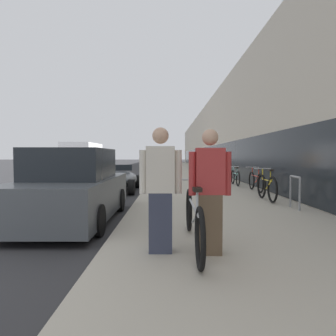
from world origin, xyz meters
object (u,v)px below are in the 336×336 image
person_bystander (160,190)px  vintage_roadster_curbside (116,180)px  parked_sedan_curbside (72,189)px  tandem_bicycle (193,220)px  cruiser_bike_middle (255,181)px  moving_truck (84,158)px  bike_rack_hoop (294,189)px  cruiser_bike_farthest (235,177)px  person_rider (209,191)px  cruiser_bike_nearest (266,187)px

person_bystander → vintage_roadster_curbside: size_ratio=0.41×
parked_sedan_curbside → tandem_bicycle: bearing=-42.5°
cruiser_bike_middle → moving_truck: 17.78m
parked_sedan_curbside → moving_truck: bearing=104.9°
bike_rack_hoop → vintage_roadster_curbside: vintage_roadster_curbside is taller
cruiser_bike_farthest → moving_truck: (-10.27, 11.97, 0.79)m
person_rider → moving_truck: moving_truck is taller
parked_sedan_curbside → vintage_roadster_curbside: bearing=89.9°
person_rider → bike_rack_hoop: bearing=52.6°
cruiser_bike_farthest → vintage_roadster_curbside: bearing=-167.6°
person_rider → moving_truck: (-7.76, 21.56, 0.29)m
cruiser_bike_middle → moving_truck: moving_truck is taller
person_rider → tandem_bicycle: bearing=121.4°
person_bystander → bike_rack_hoop: 4.77m
person_bystander → bike_rack_hoop: bearing=45.5°
person_bystander → cruiser_bike_nearest: person_bystander is taller
tandem_bicycle → cruiser_bike_middle: bearing=66.8°
parked_sedan_curbside → cruiser_bike_nearest: bearing=23.5°
tandem_bicycle → cruiser_bike_middle: (2.97, 6.93, -0.02)m
tandem_bicycle → bike_rack_hoop: size_ratio=3.09×
person_rider → vintage_roadster_curbside: (-2.73, 8.45, -0.52)m
vintage_roadster_curbside → parked_sedan_curbside: bearing=-90.1°
person_bystander → tandem_bicycle: bearing=27.4°
cruiser_bike_farthest → parked_sedan_curbside: bearing=-127.1°
person_rider → cruiser_bike_middle: bearing=69.1°
cruiser_bike_nearest → cruiser_bike_middle: 2.38m
person_bystander → cruiser_bike_middle: 7.98m
tandem_bicycle → bike_rack_hoop: tandem_bicycle is taller
cruiser_bike_nearest → moving_truck: size_ratio=0.27×
person_bystander → cruiser_bike_middle: size_ratio=0.94×
cruiser_bike_farthest → person_bystander: bearing=-108.6°
tandem_bicycle → person_rider: person_rider is taller
person_rider → cruiser_bike_nearest: person_rider is taller
bike_rack_hoop → cruiser_bike_farthest: bearing=91.3°
person_rider → bike_rack_hoop: person_rider is taller
tandem_bicycle → vintage_roadster_curbside: size_ratio=0.61×
moving_truck → person_rider: bearing=-70.2°
person_rider → parked_sedan_curbside: person_rider is taller
tandem_bicycle → cruiser_bike_farthest: bearing=73.7°
vintage_roadster_curbside → moving_truck: moving_truck is taller
person_bystander → cruiser_bike_farthest: 10.06m
moving_truck → cruiser_bike_middle: bearing=-53.7°
cruiser_bike_nearest → cruiser_bike_farthest: cruiser_bike_nearest is taller
parked_sedan_curbside → person_rider: bearing=-44.1°
cruiser_bike_nearest → person_rider: bearing=-116.2°
bike_rack_hoop → cruiser_bike_middle: (0.11, 3.78, -0.13)m
cruiser_bike_nearest → moving_truck: 19.53m
person_bystander → parked_sedan_curbside: 3.32m
cruiser_bike_middle → parked_sedan_curbside: 7.18m
person_bystander → moving_truck: bearing=108.2°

